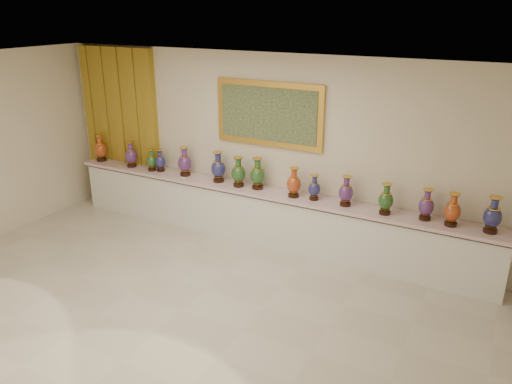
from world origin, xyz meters
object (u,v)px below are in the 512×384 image
at_px(counter, 263,217).
at_px(vase_1, 131,156).
at_px(vase_2, 151,161).
at_px(vase_0, 100,149).

xyz_separation_m(counter, vase_1, (-2.66, -0.05, 0.67)).
bearing_deg(counter, vase_1, -178.94).
bearing_deg(vase_1, counter, 1.06).
bearing_deg(vase_2, counter, 1.43).
height_order(vase_0, vase_1, vase_0).
bearing_deg(vase_0, counter, 0.55).
distance_m(vase_0, vase_1, 0.75).
bearing_deg(vase_1, vase_2, -0.68).
height_order(vase_1, vase_2, vase_1).
relative_size(vase_1, vase_2, 1.19).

